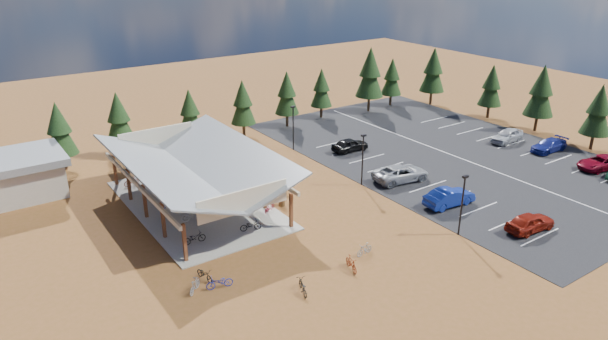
# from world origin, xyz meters

# --- Properties ---
(ground) EXTENTS (140.00, 140.00, 0.00)m
(ground) POSITION_xyz_m (0.00, 0.00, 0.00)
(ground) COLOR brown
(ground) RESTS_ON ground
(asphalt_lot) EXTENTS (27.00, 44.00, 0.04)m
(asphalt_lot) POSITION_xyz_m (18.50, 3.00, 0.02)
(asphalt_lot) COLOR black
(asphalt_lot) RESTS_ON ground
(concrete_pad) EXTENTS (10.60, 18.60, 0.10)m
(concrete_pad) POSITION_xyz_m (-10.00, 7.00, 0.05)
(concrete_pad) COLOR gray
(concrete_pad) RESTS_ON ground
(bike_pavilion) EXTENTS (11.65, 19.40, 4.97)m
(bike_pavilion) POSITION_xyz_m (-10.00, 7.00, 3.82)
(bike_pavilion) COLOR #543418
(bike_pavilion) RESTS_ON concrete_pad
(outbuilding) EXTENTS (11.00, 7.00, 3.90)m
(outbuilding) POSITION_xyz_m (-24.00, 18.00, 2.03)
(outbuilding) COLOR #ADA593
(outbuilding) RESTS_ON ground
(lamp_post_0) EXTENTS (0.50, 0.25, 5.14)m
(lamp_post_0) POSITION_xyz_m (5.00, -10.00, 2.98)
(lamp_post_0) COLOR black
(lamp_post_0) RESTS_ON ground
(lamp_post_1) EXTENTS (0.50, 0.25, 5.14)m
(lamp_post_1) POSITION_xyz_m (5.00, 2.00, 2.98)
(lamp_post_1) COLOR black
(lamp_post_1) RESTS_ON ground
(lamp_post_2) EXTENTS (0.50, 0.25, 5.14)m
(lamp_post_2) POSITION_xyz_m (5.00, 14.00, 2.98)
(lamp_post_2) COLOR black
(lamp_post_2) RESTS_ON ground
(trash_bin_0) EXTENTS (0.60, 0.60, 0.90)m
(trash_bin_0) POSITION_xyz_m (-3.82, 2.51, 0.45)
(trash_bin_0) COLOR #51381C
(trash_bin_0) RESTS_ON ground
(trash_bin_1) EXTENTS (0.60, 0.60, 0.90)m
(trash_bin_1) POSITION_xyz_m (-2.12, 4.92, 0.45)
(trash_bin_1) COLOR #51381C
(trash_bin_1) RESTS_ON ground
(pine_1) EXTENTS (3.11, 3.11, 7.24)m
(pine_1) POSITION_xyz_m (-17.74, 22.38, 4.42)
(pine_1) COLOR #382314
(pine_1) RESTS_ON ground
(pine_2) EXTENTS (3.11, 3.11, 7.25)m
(pine_2) POSITION_xyz_m (-11.57, 22.99, 4.42)
(pine_2) COLOR #382314
(pine_2) RESTS_ON ground
(pine_3) EXTENTS (2.87, 2.87, 6.70)m
(pine_3) POSITION_xyz_m (-3.86, 21.91, 4.08)
(pine_3) COLOR #382314
(pine_3) RESTS_ON ground
(pine_4) EXTENTS (3.01, 3.01, 7.00)m
(pine_4) POSITION_xyz_m (2.67, 21.36, 4.27)
(pine_4) COLOR #382314
(pine_4) RESTS_ON ground
(pine_5) EXTENTS (3.08, 3.08, 7.18)m
(pine_5) POSITION_xyz_m (9.18, 21.76, 4.38)
(pine_5) COLOR #382314
(pine_5) RESTS_ON ground
(pine_6) EXTENTS (2.88, 2.88, 6.72)m
(pine_6) POSITION_xyz_m (15.12, 22.45, 4.10)
(pine_6) COLOR #382314
(pine_6) RESTS_ON ground
(pine_7) EXTENTS (3.85, 3.85, 8.97)m
(pine_7) POSITION_xyz_m (22.40, 21.14, 5.48)
(pine_7) COLOR #382314
(pine_7) RESTS_ON ground
(pine_8) EXTENTS (2.96, 2.96, 6.90)m
(pine_8) POSITION_xyz_m (27.06, 21.67, 4.21)
(pine_8) COLOR #382314
(pine_8) RESTS_ON ground
(pine_10) EXTENTS (3.24, 3.24, 7.55)m
(pine_10) POSITION_xyz_m (33.19, -5.07, 4.61)
(pine_10) COLOR #382314
(pine_10) RESTS_ON ground
(pine_11) EXTENTS (3.59, 3.59, 8.37)m
(pine_11) POSITION_xyz_m (33.90, 2.56, 5.11)
(pine_11) COLOR #382314
(pine_11) RESTS_ON ground
(pine_12) EXTENTS (3.11, 3.11, 7.24)m
(pine_12) POSITION_xyz_m (33.70, 9.64, 4.42)
(pine_12) COLOR #382314
(pine_12) RESTS_ON ground
(pine_13) EXTENTS (3.57, 3.57, 8.32)m
(pine_13) POSITION_xyz_m (32.29, 18.74, 5.08)
(pine_13) COLOR #382314
(pine_13) RESTS_ON ground
(bike_0) EXTENTS (1.85, 0.73, 0.95)m
(bike_0) POSITION_xyz_m (-13.06, 0.56, 0.58)
(bike_0) COLOR black
(bike_0) RESTS_ON concrete_pad
(bike_1) EXTENTS (1.92, 1.04, 1.11)m
(bike_1) POSITION_xyz_m (-11.68, 4.07, 0.65)
(bike_1) COLOR gray
(bike_1) RESTS_ON concrete_pad
(bike_2) EXTENTS (1.83, 0.84, 0.93)m
(bike_2) POSITION_xyz_m (-12.38, 7.47, 0.56)
(bike_2) COLOR navy
(bike_2) RESTS_ON concrete_pad
(bike_3) EXTENTS (1.51, 0.58, 0.89)m
(bike_3) POSITION_xyz_m (-13.52, 14.27, 0.54)
(bike_3) COLOR maroon
(bike_3) RESTS_ON concrete_pad
(bike_4) EXTENTS (1.86, 1.08, 0.92)m
(bike_4) POSITION_xyz_m (-8.46, -0.10, 0.56)
(bike_4) COLOR black
(bike_4) RESTS_ON concrete_pad
(bike_5) EXTENTS (1.55, 0.81, 0.90)m
(bike_5) POSITION_xyz_m (-7.80, 2.79, 0.55)
(bike_5) COLOR gray
(bike_5) RESTS_ON concrete_pad
(bike_6) EXTENTS (1.88, 0.84, 0.96)m
(bike_6) POSITION_xyz_m (-8.47, 9.22, 0.58)
(bike_6) COLOR #161598
(bike_6) RESTS_ON concrete_pad
(bike_7) EXTENTS (1.89, 0.81, 1.10)m
(bike_7) POSITION_xyz_m (-9.14, 11.22, 0.65)
(bike_7) COLOR maroon
(bike_7) RESTS_ON concrete_pad
(bike_8) EXTENTS (0.90, 1.75, 0.88)m
(bike_8) POSITION_xyz_m (-14.48, -4.31, 0.44)
(bike_8) COLOR black
(bike_8) RESTS_ON ground
(bike_9) EXTENTS (1.44, 1.38, 0.94)m
(bike_9) POSITION_xyz_m (-15.63, -5.26, 0.47)
(bike_9) COLOR gray
(bike_9) RESTS_ON ground
(bike_10) EXTENTS (1.94, 1.04, 0.97)m
(bike_10) POSITION_xyz_m (-14.08, -5.86, 0.48)
(bike_10) COLOR #232D9E
(bike_10) RESTS_ON ground
(bike_11) EXTENTS (0.95, 1.87, 1.08)m
(bike_11) POSITION_xyz_m (-5.36, -9.12, 0.54)
(bike_11) COLOR maroon
(bike_11) RESTS_ON ground
(bike_12) EXTENTS (1.21, 1.92, 0.95)m
(bike_12) POSITION_xyz_m (-9.76, -9.44, 0.48)
(bike_12) COLOR black
(bike_12) RESTS_ON ground
(bike_13) EXTENTS (1.62, 0.62, 0.95)m
(bike_13) POSITION_xyz_m (-3.23, -8.08, 0.47)
(bike_13) COLOR gray
(bike_13) RESTS_ON ground
(bike_15) EXTENTS (1.54, 1.04, 0.91)m
(bike_15) POSITION_xyz_m (-5.38, 2.05, 0.45)
(bike_15) COLOR maroon
(bike_15) RESTS_ON ground
(bike_16) EXTENTS (1.69, 0.75, 0.86)m
(bike_16) POSITION_xyz_m (-3.38, 5.55, 0.43)
(bike_16) COLOR black
(bike_16) RESTS_ON ground
(car_0) EXTENTS (4.58, 2.18, 1.51)m
(car_0) POSITION_xyz_m (10.22, -12.83, 0.80)
(car_0) COLOR maroon
(car_0) RESTS_ON asphalt_lot
(car_1) EXTENTS (5.01, 2.10, 1.61)m
(car_1) POSITION_xyz_m (8.41, -5.94, 0.84)
(car_1) COLOR navy
(car_1) RESTS_ON asphalt_lot
(car_2) EXTENTS (6.06, 3.46, 1.60)m
(car_2) POSITION_xyz_m (8.78, 0.55, 0.84)
(car_2) COLOR #989BA0
(car_2) RESTS_ON asphalt_lot
(car_4) EXTENTS (4.42, 1.96, 1.48)m
(car_4) POSITION_xyz_m (9.99, 9.95, 0.78)
(car_4) COLOR black
(car_4) RESTS_ON asphalt_lot
(car_6) EXTENTS (5.39, 3.24, 1.40)m
(car_6) POSITION_xyz_m (27.95, -8.93, 0.74)
(car_6) COLOR maroon
(car_6) RESTS_ON asphalt_lot
(car_7) EXTENTS (4.84, 2.11, 1.39)m
(car_7) POSITION_xyz_m (28.41, -2.82, 0.73)
(car_7) COLOR navy
(car_7) RESTS_ON asphalt_lot
(car_8) EXTENTS (4.77, 2.22, 1.58)m
(car_8) POSITION_xyz_m (27.20, 1.83, 0.83)
(car_8) COLOR #AEB1B6
(car_8) RESTS_ON asphalt_lot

